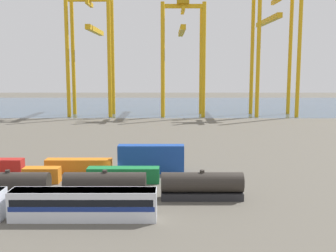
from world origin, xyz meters
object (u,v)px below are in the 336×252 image
Objects in this scene: shipping_container_3 at (44,175)px; gantry_crane_central at (184,44)px; freight_tank_row at (58,185)px; shipping_container_8 at (80,166)px; gantry_crane_west at (93,41)px; shipping_container_4 at (125,175)px; passenger_train at (9,203)px; gantry_crane_east at (275,37)px.

gantry_crane_central reaches higher than shipping_container_3.
freight_tank_row reaches higher than shipping_container_8.
shipping_container_8 is 100.85m from gantry_crane_west.
shipping_container_4 is 11.08m from shipping_container_8.
shipping_container_3 is 106.54m from gantry_crane_west.
freight_tank_row is 115.53m from gantry_crane_west.
shipping_container_4 is 1.00× the size of shipping_container_8.
shipping_container_4 is at bearing 0.00° from shipping_container_3.
passenger_train is 21.63m from shipping_container_4.
shipping_container_4 is at bearing 45.43° from freight_tank_row.
shipping_container_8 is 102.47m from gantry_crane_central.
freight_tank_row is 15.57m from shipping_container_8.
shipping_container_4 is 0.24× the size of gantry_crane_west.
freight_tank_row is 12.65m from shipping_container_4.
shipping_container_4 is at bearing -36.27° from shipping_container_8.
gantry_crane_central is (26.39, 119.97, 26.68)m from passenger_train.
passenger_train is 125.70m from gantry_crane_central.
freight_tank_row is at bearing -117.82° from gantry_crane_east.
shipping_container_4 is at bearing -77.12° from gantry_crane_west.
gantry_crane_central is (22.25, 111.70, 26.74)m from freight_tank_row.
freight_tank_row reaches higher than shipping_container_3.
gantry_crane_central is at bearing 82.57° from shipping_container_4.
passenger_train is at bearing -99.69° from shipping_container_8.
gantry_crane_east reaches higher than shipping_container_4.
shipping_container_3 is 0.12× the size of gantry_crane_west.
shipping_container_8 is 116.90m from gantry_crane_east.
gantry_crane_east is at bearing 62.18° from freight_tank_row.
passenger_train is at bearing -126.98° from shipping_container_4.
shipping_container_3 is 109.74m from gantry_crane_central.
passenger_train reaches higher than shipping_container_8.
shipping_container_3 is 0.50× the size of shipping_container_8.
gantry_crane_west is at bearing 102.88° from shipping_container_4.
passenger_train is 0.77× the size of gantry_crane_west.
gantry_crane_west reaches higher than gantry_crane_central.
shipping_container_3 and shipping_container_4 have the same top height.
shipping_container_8 is (-0.07, 15.55, -0.79)m from freight_tank_row.
gantry_crane_west is at bearing 95.37° from shipping_container_3.
shipping_container_8 is at bearing -121.53° from gantry_crane_east.
gantry_crane_west is at bearing 94.96° from passenger_train.
shipping_container_8 is at bearing 90.26° from freight_tank_row.
shipping_container_8 is (4.83, 6.55, 0.00)m from shipping_container_3.
shipping_container_4 is 0.24× the size of gantry_crane_east.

